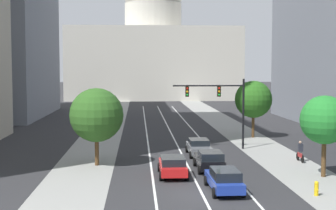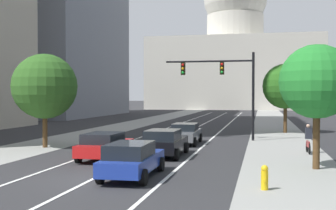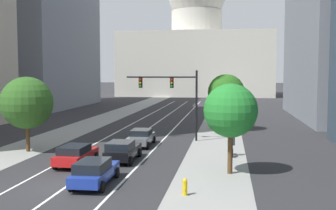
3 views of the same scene
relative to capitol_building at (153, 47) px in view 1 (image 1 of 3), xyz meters
name	(u,v)px [view 1 (image 1 of 3)]	position (x,y,z in m)	size (l,w,h in m)	color
ground_plane	(166,123)	(0.00, -56.33, -12.97)	(400.00, 400.00, 0.00)	#2B2B2D
sidewalk_left	(106,127)	(-8.11, -61.33, -12.97)	(4.66, 130.00, 0.01)	gray
sidewalk_right	(229,126)	(8.11, -61.33, -12.97)	(4.66, 130.00, 0.01)	gray
lane_stripe_left	(147,138)	(-2.89, -71.33, -12.96)	(0.16, 90.00, 0.01)	white
lane_stripe_center	(173,137)	(0.00, -71.33, -12.96)	(0.16, 90.00, 0.01)	white
lane_stripe_right	(199,137)	(2.89, -71.33, -12.96)	(0.16, 90.00, 0.01)	white
capitol_building	(153,47)	(0.00, 0.00, 0.00)	(41.67, 23.51, 37.34)	beige
car_black	(209,160)	(1.45, -89.26, -12.17)	(2.05, 4.50, 1.54)	black
car_gray	(199,147)	(1.45, -82.74, -12.22)	(2.06, 4.62, 1.44)	slate
car_blue	(224,179)	(1.45, -95.69, -12.19)	(2.01, 4.76, 1.48)	#1E389E
car_red	(173,166)	(-1.45, -91.01, -12.21)	(2.04, 4.51, 1.44)	red
traffic_signal_mast	(222,100)	(4.00, -79.47, -8.30)	(6.80, 0.39, 6.66)	black
fire_hydrant	(316,188)	(6.83, -97.00, -12.51)	(0.26, 0.35, 0.91)	yellow
cyclist	(300,151)	(9.40, -86.21, -12.12)	(0.37, 1.70, 1.72)	black
street_tree_near_right	(325,120)	(9.20, -91.89, -8.93)	(3.44, 3.44, 5.78)	#51381E
street_tree_far_right	(253,99)	(8.81, -71.89, -8.74)	(4.10, 4.10, 6.29)	#51381E
street_tree_near_left	(96,115)	(-7.16, -86.75, -8.97)	(4.25, 4.25, 6.13)	#51381E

